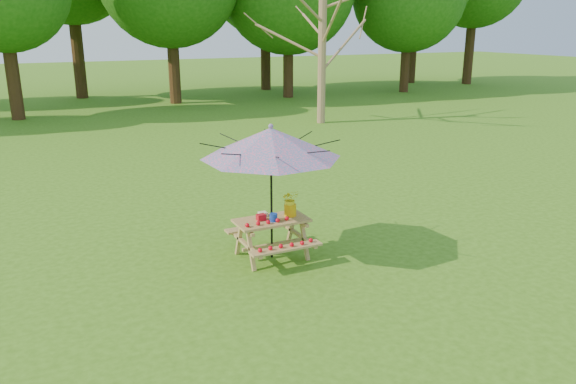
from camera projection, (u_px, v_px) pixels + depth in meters
name	position (u px, v px, depth m)	size (l,w,h in m)	color
ground	(360.00, 352.00, 6.67)	(120.00, 120.00, 0.00)	#3C6C14
picnic_table	(272.00, 239.00, 9.31)	(1.20, 1.32, 0.67)	olive
patio_umbrella	(271.00, 143.00, 8.85)	(2.86, 2.86, 2.26)	black
produce_bins	(267.00, 217.00, 9.19)	(0.30, 0.44, 0.13)	#B70E1D
tomatoes_row	(268.00, 222.00, 8.99)	(0.77, 0.13, 0.07)	red
flower_bucket	(290.00, 202.00, 9.32)	(0.31, 0.27, 0.45)	#E9AA0C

